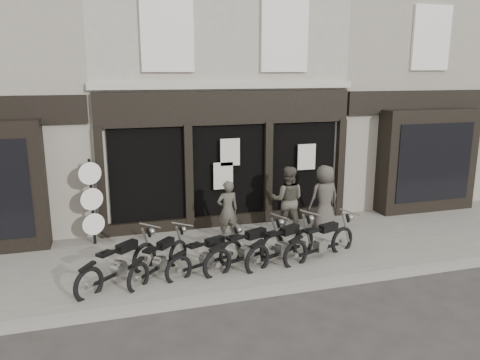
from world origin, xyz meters
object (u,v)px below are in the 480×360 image
object	(u,v)px
motorcycle_0	(119,267)
motorcycle_1	(160,262)
motorcycle_4	(282,248)
motorcycle_5	(321,245)
advert_sign_post	(92,206)
motorcycle_3	(247,252)
man_left	(228,210)
man_right	(324,198)
man_centre	(288,200)
motorcycle_2	(207,258)

from	to	relation	value
motorcycle_0	motorcycle_1	size ratio (longest dim) A/B	1.10
motorcycle_0	motorcycle_4	xyz separation A→B (m)	(3.66, 0.04, 0.00)
motorcycle_5	advert_sign_post	bearing A→B (deg)	135.14
motorcycle_3	man_left	xyz separation A→B (m)	(0.04, 1.81, 0.46)
motorcycle_5	man_right	distance (m)	2.15
motorcycle_5	man_centre	xyz separation A→B (m)	(-0.09, 1.87, 0.61)
motorcycle_3	man_left	size ratio (longest dim) A/B	1.40
motorcycle_2	man_centre	world-z (taller)	man_centre
motorcycle_2	motorcycle_3	size ratio (longest dim) A/B	0.89
motorcycle_3	motorcycle_4	size ratio (longest dim) A/B	1.04
motorcycle_1	man_centre	xyz separation A→B (m)	(3.67, 1.74, 0.64)
motorcycle_3	motorcycle_5	world-z (taller)	motorcycle_3
motorcycle_2	motorcycle_5	distance (m)	2.74
motorcycle_1	man_centre	size ratio (longest dim) A/B	0.92
motorcycle_3	man_left	distance (m)	1.86
man_right	motorcycle_4	bearing A→B (deg)	35.92
motorcycle_2	motorcycle_3	distance (m)	0.93
motorcycle_4	man_centre	xyz separation A→B (m)	(0.86, 1.81, 0.60)
motorcycle_1	advert_sign_post	world-z (taller)	advert_sign_post
motorcycle_2	motorcycle_4	world-z (taller)	motorcycle_4
motorcycle_5	advert_sign_post	size ratio (longest dim) A/B	0.93
man_left	advert_sign_post	size ratio (longest dim) A/B	0.67
motorcycle_2	man_right	size ratio (longest dim) A/B	1.08
motorcycle_1	advert_sign_post	xyz separation A→B (m)	(-1.37, 2.31, 0.73)
motorcycle_4	man_left	world-z (taller)	man_left
man_left	motorcycle_1	bearing A→B (deg)	36.10
advert_sign_post	motorcycle_1	bearing A→B (deg)	-76.91
motorcycle_0	man_left	xyz separation A→B (m)	(2.83, 1.80, 0.47)
motorcycle_5	man_right	bearing A→B (deg)	42.11
motorcycle_4	man_left	bearing A→B (deg)	89.12
motorcycle_0	man_right	distance (m)	5.91
motorcycle_1	man_left	xyz separation A→B (m)	(1.98, 1.70, 0.50)
motorcycle_2	advert_sign_post	world-z (taller)	advert_sign_post
motorcycle_2	man_centre	size ratio (longest dim) A/B	1.06
motorcycle_0	man_left	world-z (taller)	man_left
motorcycle_4	motorcycle_5	size ratio (longest dim) A/B	0.98
motorcycle_0	man_right	world-z (taller)	man_right
man_right	advert_sign_post	xyz separation A→B (m)	(-6.11, 0.61, 0.10)
motorcycle_2	advert_sign_post	xyz separation A→B (m)	(-2.38, 2.41, 0.73)
motorcycle_2	man_left	world-z (taller)	man_left
motorcycle_2	man_centre	bearing A→B (deg)	10.51
motorcycle_0	man_centre	bearing A→B (deg)	-19.13
advert_sign_post	motorcycle_3	bearing A→B (deg)	-53.73
motorcycle_1	man_left	bearing A→B (deg)	-6.20
motorcycle_3	man_right	distance (m)	3.39
motorcycle_4	motorcycle_1	bearing A→B (deg)	152.64
motorcycle_1	motorcycle_3	bearing A→B (deg)	-50.06
motorcycle_4	man_centre	world-z (taller)	man_centre
motorcycle_4	man_right	bearing A→B (deg)	16.25
motorcycle_2	motorcycle_0	bearing A→B (deg)	156.20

